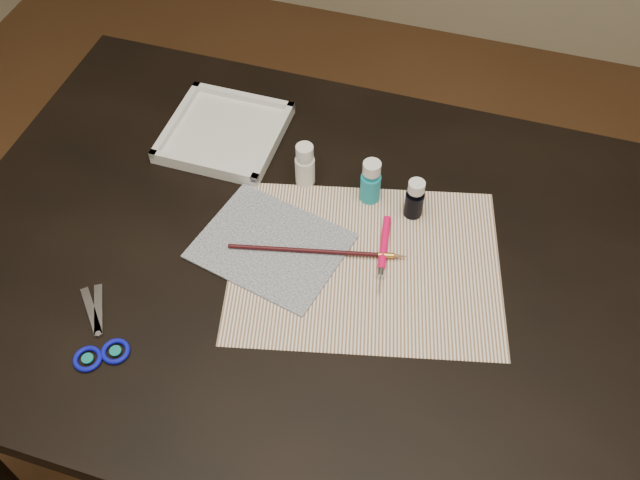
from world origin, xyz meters
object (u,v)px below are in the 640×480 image
(canvas, at_px, (271,246))
(paint_bottle_cyan, at_px, (371,181))
(paper, at_px, (365,265))
(scissors, at_px, (93,327))
(paint_bottle_white, at_px, (305,164))
(palette_tray, at_px, (224,132))
(paint_bottle_navy, at_px, (415,199))

(canvas, relative_size, paint_bottle_cyan, 2.69)
(paper, distance_m, scissors, 0.45)
(paint_bottle_cyan, bearing_deg, paint_bottle_white, 177.52)
(paper, bearing_deg, scissors, -146.75)
(paper, xyz_separation_m, paint_bottle_white, (-0.16, 0.15, 0.04))
(paint_bottle_cyan, relative_size, palette_tray, 0.41)
(paint_bottle_white, distance_m, scissors, 0.46)
(canvas, bearing_deg, scissors, -132.08)
(canvas, bearing_deg, paint_bottle_white, 86.91)
(canvas, distance_m, palette_tray, 0.29)
(scissors, bearing_deg, paint_bottle_cyan, -83.44)
(paper, bearing_deg, palette_tray, 147.47)
(paper, height_order, paint_bottle_cyan, paint_bottle_cyan)
(paint_bottle_navy, distance_m, palette_tray, 0.40)
(paper, relative_size, paint_bottle_cyan, 5.07)
(scissors, bearing_deg, paper, -98.93)
(palette_tray, bearing_deg, paint_bottle_navy, -12.00)
(paper, xyz_separation_m, paint_bottle_navy, (0.05, 0.13, 0.04))
(canvas, distance_m, paint_bottle_white, 0.17)
(paint_bottle_white, height_order, paint_bottle_cyan, paint_bottle_cyan)
(canvas, distance_m, paint_bottle_navy, 0.26)
(paint_bottle_navy, bearing_deg, canvas, -146.02)
(paper, height_order, paint_bottle_white, paint_bottle_white)
(paint_bottle_navy, xyz_separation_m, palette_tray, (-0.39, 0.08, -0.03))
(canvas, height_order, palette_tray, palette_tray)
(paint_bottle_cyan, bearing_deg, paper, -78.07)
(scissors, bearing_deg, paint_bottle_navy, -90.53)
(canvas, xyz_separation_m, paint_bottle_navy, (0.22, 0.15, 0.04))
(paint_bottle_white, relative_size, paint_bottle_navy, 1.09)
(scissors, bearing_deg, paint_bottle_white, -71.21)
(paint_bottle_navy, distance_m, scissors, 0.58)
(paint_bottle_cyan, bearing_deg, palette_tray, 167.22)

